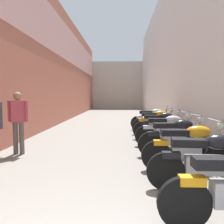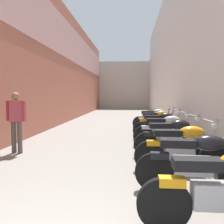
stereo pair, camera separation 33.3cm
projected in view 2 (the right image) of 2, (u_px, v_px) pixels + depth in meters
ground_plane at (115, 126)px, 11.43m from camera, size 40.99×40.99×0.00m
building_left at (66, 66)px, 13.39m from camera, size 0.45×24.99×6.28m
building_right at (170, 55)px, 12.91m from camera, size 0.45×24.99×7.38m
building_far_end at (124, 85)px, 26.65m from camera, size 8.48×2.00×5.18m
motorcycle_second at (197, 161)px, 3.53m from camera, size 1.85×0.58×1.04m
motorcycle_third at (183, 146)px, 4.52m from camera, size 1.85×0.58×1.04m
motorcycle_fourth at (172, 136)px, 5.62m from camera, size 1.85×0.58×1.04m
motorcycle_fifth at (166, 130)px, 6.72m from camera, size 1.85×0.58×1.04m
motorcycle_sixth at (161, 125)px, 7.82m from camera, size 1.85×0.58×1.04m
motorcycle_seventh at (157, 121)px, 8.84m from camera, size 1.84×0.58×1.04m
motorcycle_eighth at (155, 118)px, 9.91m from camera, size 1.85×0.58×1.04m
pedestrian_further_down at (16, 118)px, 5.96m from camera, size 0.52×0.34×1.57m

